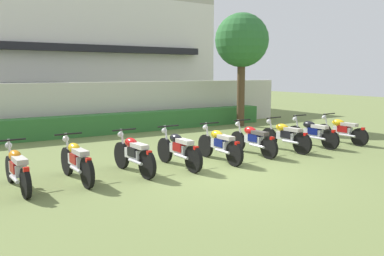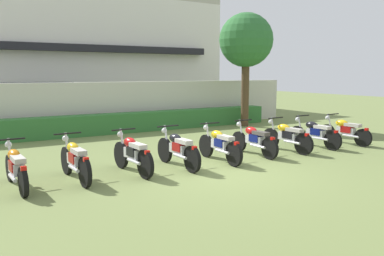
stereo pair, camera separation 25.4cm
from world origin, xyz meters
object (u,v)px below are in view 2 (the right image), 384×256
object	(u,v)px
motorcycle_in_row_3	(133,153)
motorcycle_in_row_6	(254,139)
tree_near_inspector	(246,41)
motorcycle_in_row_1	(16,167)
parked_car	(40,105)
motorcycle_in_row_8	(315,133)
motorcycle_in_row_5	(220,144)
motorcycle_in_row_7	(287,136)
motorcycle_in_row_2	(75,160)
motorcycle_in_row_9	(345,130)
motorcycle_in_row_4	(178,149)

from	to	relation	value
motorcycle_in_row_3	motorcycle_in_row_6	size ratio (longest dim) A/B	0.99
tree_near_inspector	motorcycle_in_row_1	size ratio (longest dim) A/B	2.53
parked_car	motorcycle_in_row_8	distance (m)	11.33
motorcycle_in_row_3	motorcycle_in_row_5	xyz separation A→B (m)	(2.39, -0.04, -0.01)
motorcycle_in_row_3	tree_near_inspector	bearing A→B (deg)	-59.10
motorcycle_in_row_7	motorcycle_in_row_1	bearing A→B (deg)	85.70
tree_near_inspector	motorcycle_in_row_2	bearing A→B (deg)	-149.69
tree_near_inspector	motorcycle_in_row_6	size ratio (longest dim) A/B	2.53
motorcycle_in_row_3	motorcycle_in_row_7	bearing A→B (deg)	-93.53
motorcycle_in_row_2	parked_car	bearing A→B (deg)	-8.30
motorcycle_in_row_2	motorcycle_in_row_6	world-z (taller)	motorcycle_in_row_2
motorcycle_in_row_9	motorcycle_in_row_3	bearing A→B (deg)	86.56
parked_car	motorcycle_in_row_9	size ratio (longest dim) A/B	2.48
motorcycle_in_row_4	motorcycle_in_row_7	xyz separation A→B (m)	(3.66, 0.06, -0.01)
motorcycle_in_row_3	motorcycle_in_row_8	world-z (taller)	motorcycle_in_row_3
motorcycle_in_row_7	motorcycle_in_row_8	world-z (taller)	motorcycle_in_row_7
motorcycle_in_row_1	motorcycle_in_row_7	world-z (taller)	motorcycle_in_row_7
motorcycle_in_row_7	motorcycle_in_row_8	distance (m)	1.24
motorcycle_in_row_2	motorcycle_in_row_4	bearing A→B (deg)	-93.86
motorcycle_in_row_5	motorcycle_in_row_7	world-z (taller)	motorcycle_in_row_5
motorcycle_in_row_6	motorcycle_in_row_9	world-z (taller)	motorcycle_in_row_6
motorcycle_in_row_8	motorcycle_in_row_4	bearing A→B (deg)	88.54
motorcycle_in_row_1	motorcycle_in_row_3	bearing A→B (deg)	-93.95
motorcycle_in_row_3	motorcycle_in_row_8	xyz separation A→B (m)	(6.07, 0.10, -0.02)
motorcycle_in_row_3	motorcycle_in_row_6	xyz separation A→B (m)	(3.67, 0.12, -0.02)
tree_near_inspector	motorcycle_in_row_1	world-z (taller)	tree_near_inspector
motorcycle_in_row_6	motorcycle_in_row_7	xyz separation A→B (m)	(1.16, -0.09, 0.01)
motorcycle_in_row_1	motorcycle_in_row_6	xyz separation A→B (m)	(6.12, 0.08, 0.01)
tree_near_inspector	motorcycle_in_row_3	world-z (taller)	tree_near_inspector
motorcycle_in_row_4	motorcycle_in_row_6	size ratio (longest dim) A/B	1.03
motorcycle_in_row_4	motorcycle_in_row_8	size ratio (longest dim) A/B	1.01
motorcycle_in_row_1	motorcycle_in_row_4	bearing A→B (deg)	-94.03
motorcycle_in_row_6	motorcycle_in_row_8	size ratio (longest dim) A/B	0.98
motorcycle_in_row_3	motorcycle_in_row_8	distance (m)	6.07
motorcycle_in_row_6	parked_car	bearing A→B (deg)	22.06
motorcycle_in_row_3	motorcycle_in_row_9	xyz separation A→B (m)	(7.32, -0.02, -0.02)
motorcycle_in_row_4	motorcycle_in_row_7	bearing A→B (deg)	-90.48
motorcycle_in_row_5	motorcycle_in_row_8	size ratio (longest dim) A/B	0.99
motorcycle_in_row_1	motorcycle_in_row_6	size ratio (longest dim) A/B	1.00
motorcycle_in_row_5	motorcycle_in_row_9	distance (m)	4.93
motorcycle_in_row_4	motorcycle_in_row_2	bearing A→B (deg)	86.83
motorcycle_in_row_9	motorcycle_in_row_7	bearing A→B (deg)	85.50
motorcycle_in_row_7	tree_near_inspector	bearing A→B (deg)	-30.29
parked_car	motorcycle_in_row_7	xyz separation A→B (m)	(5.08, -9.46, -0.49)
motorcycle_in_row_5	motorcycle_in_row_3	bearing A→B (deg)	90.22
parked_car	motorcycle_in_row_7	size ratio (longest dim) A/B	2.51
tree_near_inspector	motorcycle_in_row_9	world-z (taller)	tree_near_inspector
parked_car	tree_near_inspector	size ratio (longest dim) A/B	0.98
parked_car	motorcycle_in_row_7	bearing A→B (deg)	-67.97
parked_car	motorcycle_in_row_6	xyz separation A→B (m)	(3.92, -9.37, -0.49)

